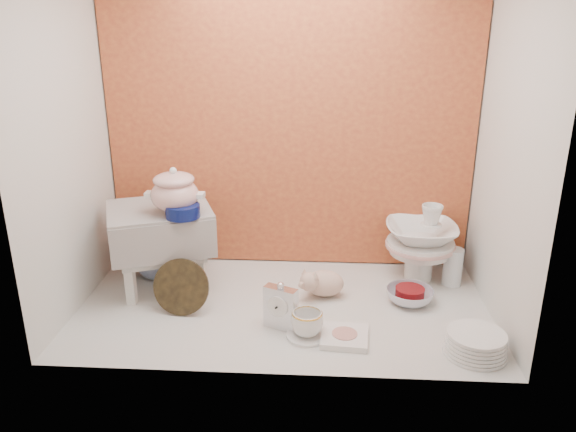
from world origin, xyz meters
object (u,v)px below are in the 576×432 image
mantel_clock (281,306)px  gold_rim_teacup (307,323)px  step_stool (162,248)px  blue_white_vase (157,252)px  dinner_plate_stack (476,343)px  crystal_bowl (410,296)px  soup_tureen (174,190)px  porcelain_tower (420,242)px  plush_pig (324,283)px  floral_platter (153,238)px

mantel_clock → gold_rim_teacup: (0.11, -0.06, -0.04)m
step_stool → blue_white_vase: (-0.06, 0.12, -0.08)m
step_stool → dinner_plate_stack: step_stool is taller
mantel_clock → crystal_bowl: size_ratio=0.96×
soup_tureen → dinner_plate_stack: size_ratio=1.03×
soup_tureen → porcelain_tower: 1.18m
blue_white_vase → mantel_clock: size_ratio=1.19×
soup_tureen → gold_rim_teacup: size_ratio=1.93×
step_stool → blue_white_vase: size_ratio=1.87×
soup_tureen → dinner_plate_stack: 1.38m
plush_pig → floral_platter: bearing=152.0°
mantel_clock → dinner_plate_stack: mantel_clock is taller
step_stool → porcelain_tower: (1.22, 0.16, -0.01)m
step_stool → porcelain_tower: bearing=-13.5°
step_stool → floral_platter: size_ratio=1.27×
blue_white_vase → gold_rim_teacup: (0.75, -0.53, -0.06)m
soup_tureen → plush_pig: (0.66, 0.01, -0.43)m
mantel_clock → crystal_bowl: 0.62m
mantel_clock → soup_tureen: bearing=174.4°
step_stool → porcelain_tower: size_ratio=1.18×
step_stool → porcelain_tower: step_stool is taller
gold_rim_teacup → crystal_bowl: bearing=34.8°
floral_platter → dinner_plate_stack: size_ratio=1.48×
step_stool → dinner_plate_stack: size_ratio=1.88×
blue_white_vase → plush_pig: blue_white_vase is taller
mantel_clock → porcelain_tower: size_ratio=0.53×
soup_tureen → mantel_clock: bearing=-30.0°
mantel_clock → dinner_plate_stack: size_ratio=0.84×
blue_white_vase → mantel_clock: 0.79m
blue_white_vase → dinner_plate_stack: 1.53m
soup_tureen → porcelain_tower: bearing=11.3°
gold_rim_teacup → dinner_plate_stack: (0.65, -0.08, -0.02)m
gold_rim_teacup → porcelain_tower: 0.78m
mantel_clock → step_stool: bearing=173.8°
blue_white_vase → porcelain_tower: (1.28, 0.04, 0.07)m
plush_pig → gold_rim_teacup: 0.36m
mantel_clock → gold_rim_teacup: size_ratio=1.58×
crystal_bowl → porcelain_tower: (0.08, 0.25, 0.16)m
soup_tureen → gold_rim_teacup: soup_tureen is taller
floral_platter → porcelain_tower: (1.32, -0.02, 0.02)m
plush_pig → porcelain_tower: size_ratio=0.59×
blue_white_vase → dinner_plate_stack: (1.40, -0.60, -0.08)m
soup_tureen → dinner_plate_stack: bearing=-18.8°
dinner_plate_stack → porcelain_tower: (-0.12, 0.65, 0.15)m
dinner_plate_stack → step_stool: bearing=160.0°
gold_rim_teacup → crystal_bowl: 0.55m
dinner_plate_stack → crystal_bowl: bearing=116.3°
mantel_clock → crystal_bowl: bearing=48.4°
blue_white_vase → plush_pig: size_ratio=1.07×
step_stool → mantel_clock: 0.68m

